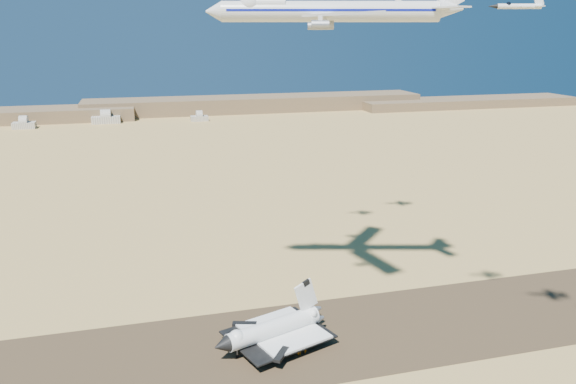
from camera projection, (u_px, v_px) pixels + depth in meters
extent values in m
plane|color=tan|center=(240.00, 349.00, 176.24)|extent=(1200.00, 1200.00, 0.00)
cube|color=#483424|center=(240.00, 349.00, 176.23)|extent=(600.00, 50.00, 0.06)
cube|color=brown|center=(257.00, 104.00, 705.08)|extent=(420.00, 60.00, 18.00)
cube|color=brown|center=(467.00, 102.00, 747.81)|extent=(300.00, 60.00, 11.00)
cube|color=beige|center=(24.00, 125.00, 577.01)|extent=(22.00, 14.00, 6.50)
cube|color=beige|center=(106.00, 120.00, 610.69)|extent=(30.00, 15.00, 7.50)
cube|color=beige|center=(199.00, 118.00, 626.55)|extent=(19.00, 12.50, 5.50)
cylinder|color=white|center=(273.00, 328.00, 176.94)|extent=(31.87, 15.75, 5.57)
cone|color=black|center=(222.00, 346.00, 167.15)|extent=(5.97, 6.47, 5.29)
sphere|color=white|center=(237.00, 338.00, 169.73)|extent=(5.17, 5.17, 5.17)
cube|color=white|center=(283.00, 331.00, 179.73)|extent=(28.52, 29.74, 0.89)
cube|color=black|center=(278.00, 334.00, 178.77)|extent=(36.03, 32.36, 0.50)
cube|color=white|center=(306.00, 296.00, 181.80)|extent=(8.93, 3.70, 11.45)
cylinder|color=gray|center=(237.00, 353.00, 171.16)|extent=(0.36, 0.36, 3.18)
cylinder|color=black|center=(237.00, 356.00, 171.44)|extent=(1.18, 0.78, 1.09)
cylinder|color=gray|center=(297.00, 342.00, 177.43)|extent=(0.36, 0.36, 3.18)
cylinder|color=black|center=(297.00, 345.00, 177.71)|extent=(1.18, 0.78, 1.09)
cylinder|color=gray|center=(280.00, 329.00, 185.33)|extent=(0.36, 0.36, 3.18)
cylinder|color=black|center=(280.00, 331.00, 185.61)|extent=(1.18, 0.78, 1.09)
cylinder|color=silver|center=(330.00, 11.00, 170.28)|extent=(65.31, 23.33, 6.21)
cone|color=silver|center=(214.00, 11.00, 170.42)|extent=(6.31, 7.27, 6.21)
sphere|color=silver|center=(250.00, 4.00, 169.76)|extent=(6.41, 6.41, 6.41)
cube|color=silver|center=(341.00, 14.00, 155.66)|extent=(14.95, 30.33, 0.68)
cube|color=silver|center=(333.00, 17.00, 185.52)|extent=(26.31, 27.20, 0.68)
cube|color=silver|center=(451.00, 7.00, 163.80)|extent=(7.88, 11.68, 0.49)
cube|color=silver|center=(440.00, 9.00, 175.93)|extent=(11.34, 11.31, 0.49)
cylinder|color=gray|center=(325.00, 25.00, 163.01)|extent=(5.35, 3.71, 2.52)
cylinder|color=gray|center=(320.00, 25.00, 154.62)|extent=(5.35, 3.71, 2.52)
cylinder|color=gray|center=(322.00, 26.00, 179.80)|extent=(5.35, 3.71, 2.52)
cylinder|color=gray|center=(315.00, 26.00, 188.21)|extent=(5.35, 3.71, 2.52)
imported|color=#C36D0B|center=(298.00, 353.00, 172.55)|extent=(0.66, 0.78, 1.80)
imported|color=#C36D0B|center=(300.00, 353.00, 172.55)|extent=(0.64, 0.88, 1.62)
imported|color=#C36D0B|center=(305.00, 351.00, 173.34)|extent=(1.19, 0.94, 1.82)
cylinder|color=silver|center=(519.00, 6.00, 140.79)|extent=(10.97, 4.15, 1.29)
cone|color=black|center=(493.00, 6.00, 140.82)|extent=(2.62, 1.78, 1.19)
sphere|color=black|center=(508.00, 4.00, 140.68)|extent=(1.29, 1.29, 1.29)
cube|color=silver|center=(523.00, 7.00, 140.83)|extent=(5.04, 7.94, 0.23)
cube|color=silver|center=(538.00, 6.00, 140.76)|extent=(3.16, 4.97, 0.18)
cube|color=silver|center=(539.00, 1.00, 140.41)|extent=(2.74, 0.96, 3.11)
cylinder|color=silver|center=(331.00, 14.00, 219.44)|extent=(10.90, 3.70, 1.27)
cone|color=black|center=(314.00, 14.00, 219.23)|extent=(2.57, 1.68, 1.18)
sphere|color=black|center=(324.00, 13.00, 219.23)|extent=(1.27, 1.27, 1.27)
cube|color=silver|center=(333.00, 15.00, 219.52)|extent=(4.74, 7.79, 0.23)
cube|color=silver|center=(342.00, 14.00, 219.59)|extent=(2.97, 4.87, 0.18)
cube|color=silver|center=(343.00, 11.00, 219.24)|extent=(2.73, 0.84, 3.07)
cylinder|color=silver|center=(385.00, 6.00, 233.09)|extent=(13.06, 4.45, 1.52)
cone|color=black|center=(366.00, 6.00, 232.85)|extent=(3.08, 2.02, 1.41)
sphere|color=black|center=(377.00, 5.00, 232.84)|extent=(1.52, 1.52, 1.52)
cube|color=silver|center=(388.00, 7.00, 233.19)|extent=(5.68, 9.34, 0.27)
cube|color=silver|center=(398.00, 6.00, 233.26)|extent=(3.57, 5.84, 0.22)
cube|color=silver|center=(399.00, 2.00, 232.85)|extent=(3.27, 1.01, 3.68)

